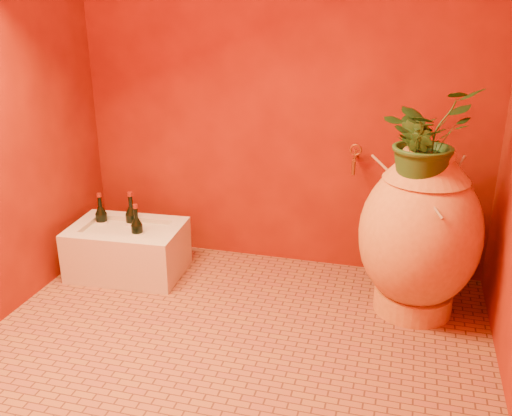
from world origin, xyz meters
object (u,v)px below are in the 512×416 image
(wine_bottle_c, at_px, (132,224))
(wine_bottle_a, at_px, (137,234))
(amphora, at_px, (420,234))
(stone_basin, at_px, (128,250))
(wine_bottle_b, at_px, (102,223))
(wall_tap, at_px, (355,157))

(wine_bottle_c, bearing_deg, wine_bottle_a, -52.30)
(amphora, distance_m, wine_bottle_c, 1.72)
(amphora, height_order, stone_basin, amphora)
(stone_basin, relative_size, wine_bottle_a, 2.34)
(wine_bottle_a, height_order, wine_bottle_b, wine_bottle_b)
(stone_basin, bearing_deg, amphora, 0.10)
(stone_basin, xyz_separation_m, wall_tap, (1.31, 0.36, 0.59))
(stone_basin, relative_size, wall_tap, 4.22)
(wine_bottle_a, bearing_deg, wine_bottle_c, 127.70)
(stone_basin, height_order, wine_bottle_c, wine_bottle_c)
(wall_tap, bearing_deg, stone_basin, -164.45)
(amphora, relative_size, wine_bottle_a, 3.06)
(wine_bottle_c, xyz_separation_m, wall_tap, (1.32, 0.27, 0.45))
(amphora, relative_size, wall_tap, 5.53)
(amphora, relative_size, stone_basin, 1.31)
(stone_basin, height_order, wine_bottle_b, wine_bottle_b)
(wine_bottle_c, height_order, wall_tap, wall_tap)
(wine_bottle_c, bearing_deg, stone_basin, -85.95)
(amphora, height_order, wine_bottle_c, amphora)
(amphora, bearing_deg, stone_basin, -179.90)
(amphora, bearing_deg, wine_bottle_a, -178.97)
(amphora, height_order, wall_tap, amphora)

